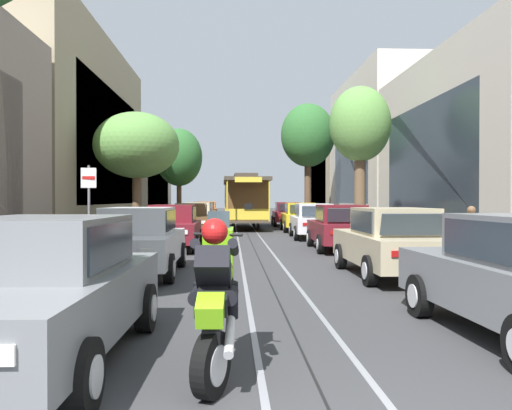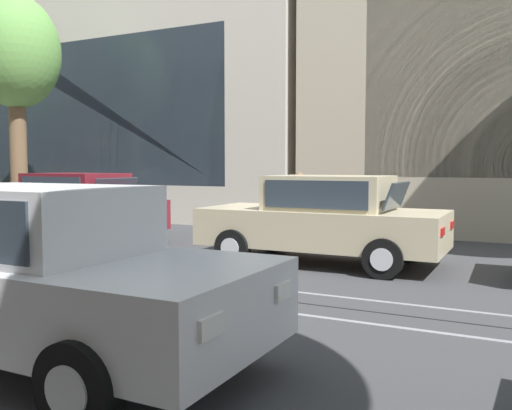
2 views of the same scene
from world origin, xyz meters
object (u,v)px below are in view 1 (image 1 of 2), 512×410
parked_car_maroon_mid_right (340,227)px  fire_hydrant (438,253)px  parked_car_orange_far_left (207,211)px  street_tree_kerb_left_mid (179,158)px  parked_car_brown_sixth_left (204,212)px  parked_car_beige_fifth_left (199,215)px  street_tree_kerb_right_mid (308,136)px  parked_car_grey_near_left (41,289)px  parked_car_white_second_left (139,241)px  parked_car_white_fourth_right (313,221)px  parked_car_brown_fourth_left (191,219)px  cable_car_trolley (245,201)px  motorcycle_with_rider (216,291)px  street_sign_post (89,206)px  street_tree_kerb_left_second (137,146)px  parked_car_yellow_fifth_right (300,217)px  parked_car_beige_second_right (392,242)px  parked_car_maroon_mid_left (173,227)px  pedestrian_on_left_pavement (471,233)px  street_tree_kerb_right_second (360,127)px  parked_car_maroon_sixth_right (287,214)px

parked_car_maroon_mid_right → fire_hydrant: parked_car_maroon_mid_right is taller
parked_car_orange_far_left → street_tree_kerb_left_mid: street_tree_kerb_left_mid is taller
parked_car_brown_sixth_left → fire_hydrant: parked_car_brown_sixth_left is taller
fire_hydrant → parked_car_orange_far_left: bearing=102.9°
parked_car_beige_fifth_left → street_tree_kerb_right_mid: bearing=28.2°
parked_car_grey_near_left → parked_car_white_second_left: (-0.13, 6.58, 0.00)m
parked_car_beige_fifth_left → parked_car_white_fourth_right: (5.73, -8.83, 0.00)m
parked_car_brown_fourth_left → cable_car_trolley: size_ratio=0.48×
motorcycle_with_rider → street_sign_post: street_sign_post is taller
motorcycle_with_rider → street_tree_kerb_right_mid: bearing=79.8°
cable_car_trolley → street_tree_kerb_left_second: bearing=-116.5°
street_tree_kerb_right_mid → fire_hydrant: (-0.19, -23.30, -5.78)m
parked_car_brown_fourth_left → street_tree_kerb_left_mid: size_ratio=0.64×
parked_car_grey_near_left → parked_car_brown_sixth_left: same height
parked_car_brown_sixth_left → street_sign_post: 25.61m
parked_car_white_second_left → parked_car_white_fourth_right: size_ratio=0.99×
parked_car_white_fourth_right → street_tree_kerb_left_second: size_ratio=0.80×
parked_car_brown_fourth_left → parked_car_yellow_fifth_right: (5.74, 3.02, 0.00)m
street_tree_kerb_left_mid → fire_hydrant: street_tree_kerb_left_mid is taller
parked_car_yellow_fifth_right → street_tree_kerb_left_second: size_ratio=0.80×
street_tree_kerb_left_second → parked_car_white_fourth_right: bearing=6.8°
parked_car_beige_second_right → motorcycle_with_rider: (-3.84, -6.52, 0.07)m
parked_car_maroon_mid_left → fire_hydrant: 9.22m
street_tree_kerb_left_second → cable_car_trolley: 11.15m
pedestrian_on_left_pavement → fire_hydrant: 1.32m
parked_car_orange_far_left → parked_car_brown_fourth_left: bearing=-89.5°
street_tree_kerb_left_mid → motorcycle_with_rider: bearing=-83.6°
street_tree_kerb_left_mid → parked_car_maroon_mid_left: bearing=-84.9°
parked_car_yellow_fifth_right → motorcycle_with_rider: (-3.94, -23.19, 0.07)m
parked_car_brown_fourth_left → parked_car_brown_sixth_left: 12.81m
parked_car_grey_near_left → parked_car_yellow_fifth_right: bearing=75.5°
parked_car_maroon_mid_right → pedestrian_on_left_pavement: pedestrian_on_left_pavement is taller
parked_car_grey_near_left → fire_hydrant: size_ratio=5.23×
parked_car_brown_fourth_left → street_tree_kerb_left_mid: bearing=98.4°
street_tree_kerb_right_second → motorcycle_with_rider: size_ratio=3.44×
parked_car_maroon_sixth_right → parked_car_beige_second_right: bearing=-90.1°
parked_car_maroon_mid_right → street_tree_kerb_left_second: (-7.85, 4.43, 3.26)m
parked_car_brown_sixth_left → pedestrian_on_left_pavement: pedestrian_on_left_pavement is taller
parked_car_beige_fifth_left → parked_car_brown_sixth_left: bearing=90.2°
parked_car_grey_near_left → parked_car_brown_fourth_left: same height
parked_car_yellow_fifth_right → motorcycle_with_rider: 23.52m
parked_car_beige_fifth_left → street_tree_kerb_right_mid: street_tree_kerb_right_mid is taller
motorcycle_with_rider → fire_hydrant: (5.35, 7.52, -0.44)m
street_tree_kerb_right_second → parked_car_white_second_left: bearing=-129.5°
parked_car_beige_fifth_left → fire_hydrant: bearing=-69.6°
parked_car_maroon_mid_left → street_sign_post: (-1.35, -5.76, 0.82)m
parked_car_beige_fifth_left → street_sign_post: size_ratio=1.70×
parked_car_beige_second_right → fire_hydrant: parked_car_beige_second_right is taller
cable_car_trolley → parked_car_brown_fourth_left: bearing=-112.6°
parked_car_beige_second_right → parked_car_yellow_fifth_right: (0.10, 16.67, 0.00)m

